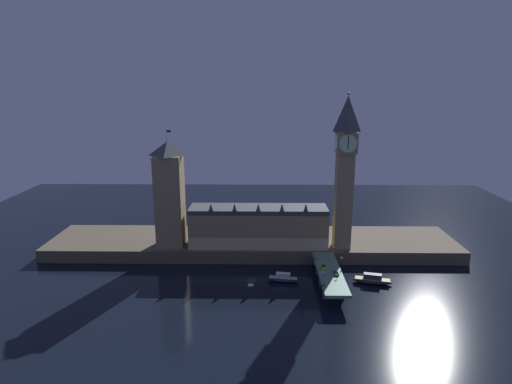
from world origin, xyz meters
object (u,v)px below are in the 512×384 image
clock_tower (345,168)px  boat_upstream (283,279)px  pedestrian_far_rail (316,259)px  street_lamp_mid (342,262)px  boat_downstream (372,280)px  street_lamp_near (323,277)px  car_southbound_lead (336,273)px  street_lamp_far (315,251)px  car_northbound_lead (324,267)px  victoria_tower (170,194)px  pedestrian_near_rail (324,285)px

clock_tower → boat_upstream: clock_tower is taller
pedestrian_far_rail → street_lamp_mid: (9.80, -12.01, 3.46)m
boat_downstream → street_lamp_mid: bearing=-171.7°
street_lamp_near → boat_upstream: bearing=131.1°
car_southbound_lead → street_lamp_far: size_ratio=0.76×
pedestrian_far_rail → street_lamp_near: (-0.40, -26.73, 3.20)m
car_northbound_lead → boat_downstream: bearing=-3.0°
street_lamp_mid → street_lamp_far: size_ratio=1.19×
clock_tower → victoria_tower: size_ratio=1.30×
clock_tower → boat_upstream: 62.59m
clock_tower → pedestrian_far_rail: (-15.18, -18.64, -40.60)m
victoria_tower → clock_tower: bearing=-1.7°
clock_tower → car_northbound_lead: bearing=-115.2°
street_lamp_mid → car_southbound_lead: bearing=-131.8°
clock_tower → boat_downstream: clock_tower is taller
clock_tower → street_lamp_mid: clock_tower is taller
car_northbound_lead → street_lamp_far: bearing=103.6°
car_southbound_lead → boat_upstream: car_southbound_lead is taller
street_lamp_near → boat_downstream: 31.70m
victoria_tower → car_southbound_lead: 92.24m
pedestrian_near_rail → boat_upstream: bearing=130.2°
car_northbound_lead → pedestrian_near_rail: (-2.35, -19.12, 0.21)m
car_northbound_lead → pedestrian_far_rail: 8.98m
car_southbound_lead → street_lamp_far: (-7.45, 17.79, 3.13)m
pedestrian_near_rail → boat_downstream: bearing=36.0°
victoria_tower → boat_downstream: bearing=-17.6°
clock_tower → pedestrian_near_rail: (-15.18, -46.42, -40.64)m
car_southbound_lead → pedestrian_far_rail: size_ratio=2.51×
victoria_tower → car_southbound_lead: (80.49, -36.36, -26.59)m
clock_tower → pedestrian_far_rail: clock_tower is taller
car_southbound_lead → pedestrian_far_rail: pedestrian_far_rail is taller
car_northbound_lead → car_southbound_lead: (4.70, -6.42, -0.09)m
car_northbound_lead → street_lamp_mid: street_lamp_mid is taller
street_lamp_mid → street_lamp_far: (-10.20, 14.72, -0.68)m
clock_tower → street_lamp_far: bearing=-134.4°
clock_tower → car_northbound_lead: (-12.83, -27.30, -40.85)m
car_southbound_lead → boat_upstream: size_ratio=0.30×
pedestrian_near_rail → boat_downstream: (24.76, 17.96, -6.05)m
car_northbound_lead → boat_upstream: size_ratio=0.29×
car_northbound_lead → street_lamp_near: bearing=-98.7°
clock_tower → boat_downstream: bearing=-71.4°
street_lamp_far → victoria_tower: bearing=165.7°
clock_tower → pedestrian_far_rail: 47.18m
car_northbound_lead → pedestrian_near_rail: pedestrian_near_rail is taller
victoria_tower → street_lamp_far: victoria_tower is taller
car_northbound_lead → street_lamp_mid: bearing=-24.2°
car_southbound_lead → pedestrian_far_rail: bearing=115.0°
victoria_tower → car_northbound_lead: victoria_tower is taller
clock_tower → street_lamp_mid: (-5.38, -30.65, -37.13)m
car_southbound_lead → street_lamp_near: bearing=-122.6°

